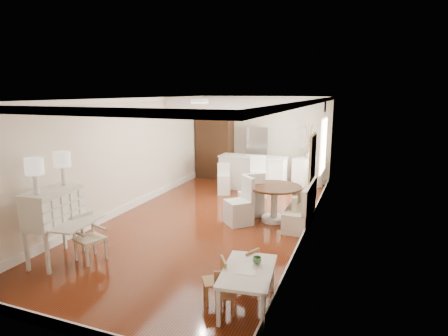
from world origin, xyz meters
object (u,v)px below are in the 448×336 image
Objects in this scene: breakfast_counter at (253,173)px; slip_chair_far at (251,193)px; gustavian_armchair at (90,238)px; sideboard at (308,173)px; kids_chair_a at (214,280)px; kids_chair_b at (246,266)px; bar_stool_left at (224,179)px; dining_table at (274,204)px; pantry_cabinet at (215,145)px; fridge at (268,155)px; bar_stool_right at (258,176)px; kids_table at (248,288)px; slip_chair_near at (239,201)px; secretary_bureau at (55,225)px; kids_chair_c at (225,294)px.

slip_chair_far is at bearing -74.19° from breakfast_counter.
sideboard reaches higher than gustavian_armchair.
kids_chair_a is 1.05× the size of kids_chair_b.
kids_chair_a is 5.72m from bar_stool_left.
dining_table is 0.60× the size of breakfast_counter.
bar_stool_left is 0.39× the size of pantry_cabinet.
kids_chair_b is at bearing -74.24° from breakfast_counter.
breakfast_counter is at bearing -32.43° from pantry_cabinet.
pantry_cabinet is (-0.44, 6.86, 0.74)m from gustavian_armchair.
gustavian_armchair is 7.00m from fridge.
bar_stool_right is at bearing -61.48° from breakfast_counter.
kids_table is 1.05× the size of slip_chair_near.
bar_stool_left is (1.18, 5.17, -0.21)m from secretary_bureau.
breakfast_counter is at bearing -132.31° from sideboard.
kids_chair_b is 0.68× the size of bar_stool_left.
slip_chair_near reaches higher than bar_stool_left.
secretary_bureau is 0.73× the size of fridge.
dining_table reaches higher than kids_chair_c.
secretary_bureau is 3.62m from kids_table.
dining_table reaches higher than kids_table.
bar_stool_left is at bearing 85.73° from kids_chair_c.
bar_stool_left is (-1.93, 1.76, 0.03)m from dining_table.
secretary_bureau reaches higher than bar_stool_right.
sideboard is (3.36, 6.68, -0.17)m from secretary_bureau.
pantry_cabinet reaches higher than dining_table.
bar_stool_left is at bearing 137.50° from dining_table.
pantry_cabinet is at bearing 87.88° from kids_chair_c.
fridge reaches higher than kids_table.
secretary_bureau reaches higher than bar_stool_left.
kids_chair_a is 7.40m from fridge.
pantry_cabinet reaches higher than slip_chair_far.
slip_chair_far is at bearing -71.60° from bar_stool_left.
slip_chair_far is 3.49m from fridge.
secretary_bureau reaches higher than gustavian_armchair.
kids_chair_a is at bearing -78.15° from breakfast_counter.
gustavian_armchair is at bearing -132.88° from kids_chair_a.
pantry_cabinet is (-1.08, 1.94, 0.70)m from bar_stool_left.
kids_chair_b is (0.28, 0.62, -0.02)m from kids_chair_a.
slip_chair_near is 3.87m from sideboard.
gustavian_armchair is 1.28× the size of kids_chair_a.
sideboard is at bearing -156.13° from kids_chair_b.
secretary_bureau is 1.22× the size of slip_chair_near.
fridge is (-1.39, 6.67, 0.59)m from kids_chair_b.
secretary_bureau is 0.57× the size of pantry_cabinet.
kids_chair_a is at bearing -32.47° from slip_chair_near.
bar_stool_right is (-1.43, 5.53, 0.29)m from kids_table.
bar_stool_right is at bearing -12.13° from bar_stool_left.
bar_stool_left is 1.02m from bar_stool_right.
kids_chair_c is (3.35, -0.43, -0.38)m from secretary_bureau.
sideboard is (2.18, 1.51, 0.04)m from bar_stool_left.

